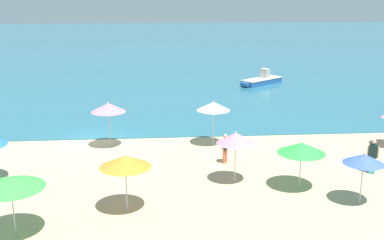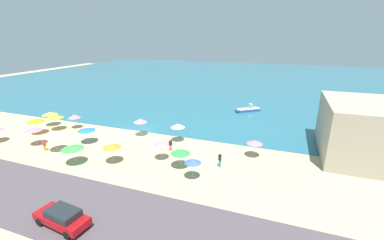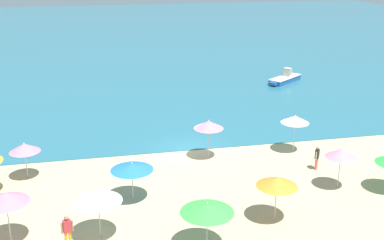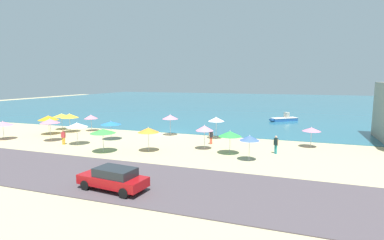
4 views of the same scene
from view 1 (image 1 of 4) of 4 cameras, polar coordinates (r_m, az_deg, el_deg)
ground_plane at (r=29.92m, az=-11.22°, el=-2.29°), size 160.00×160.00×0.00m
sea at (r=83.92m, az=-7.07°, el=8.96°), size 150.00×110.00×0.05m
beach_umbrella_1 at (r=27.70m, az=2.56°, el=1.65°), size 1.92×1.92×2.68m
beach_umbrella_2 at (r=18.62m, az=-20.73°, el=-6.96°), size 2.47×2.47×2.38m
beach_umbrella_3 at (r=21.29m, az=19.69°, el=-4.36°), size 1.72×1.72×2.30m
beach_umbrella_7 at (r=22.14m, az=12.85°, el=-3.25°), size 2.16×2.16×2.28m
beach_umbrella_10 at (r=27.73m, az=-9.89°, el=1.47°), size 1.96×1.96×2.69m
beach_umbrella_11 at (r=19.54m, az=-7.90°, el=-4.90°), size 2.10×2.10×2.46m
beach_umbrella_15 at (r=22.31m, az=5.19°, el=-2.15°), size 1.78×1.78×2.52m
bather_1 at (r=25.29m, az=20.65°, el=-3.86°), size 0.47×0.40×1.77m
bather_2 at (r=25.22m, az=3.95°, el=-3.20°), size 0.40×0.46×1.59m
skiff_nearshore at (r=47.08m, az=8.26°, el=4.67°), size 4.59×3.91×1.45m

